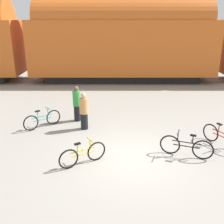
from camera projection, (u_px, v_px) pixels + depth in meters
name	position (u px, v px, depth m)	size (l,w,h in m)	color
ground_plane	(135.00, 157.00, 8.88)	(80.00, 80.00, 0.00)	gray
freight_train	(123.00, 39.00, 18.58)	(40.84, 3.10, 5.76)	black
rail_near	(123.00, 83.00, 18.94)	(52.84, 0.07, 0.01)	#4C4238
rail_far	(122.00, 78.00, 20.29)	(52.84, 0.07, 0.01)	#4C4238
bicycle_teal	(43.00, 120.00, 11.17)	(1.34, 1.14, 0.83)	black
bicycle_black	(187.00, 147.00, 8.80)	(1.67, 0.68, 0.87)	black
bicycle_yellow	(84.00, 154.00, 8.35)	(1.43, 0.89, 0.82)	black
bicycle_maroon	(223.00, 137.00, 9.53)	(0.94, 1.44, 0.85)	black
person_in_green	(77.00, 104.00, 11.75)	(0.34, 0.34, 1.62)	black
person_in_tan	(85.00, 111.00, 10.88)	(0.36, 0.36, 1.58)	black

